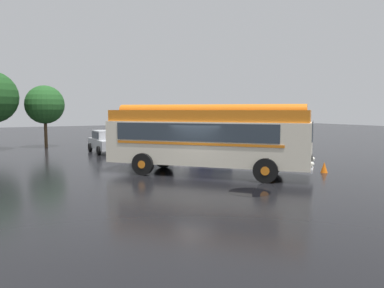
{
  "coord_description": "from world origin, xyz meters",
  "views": [
    {
      "loc": [
        -9.02,
        -15.39,
        3.24
      ],
      "look_at": [
        0.71,
        1.92,
        1.4
      ],
      "focal_mm": 35.0,
      "sensor_mm": 36.0,
      "label": 1
    }
  ],
  "objects_px": {
    "car_near_left": "(106,141)",
    "car_mid_right": "(175,139)",
    "vintage_bus": "(207,137)",
    "traffic_cone": "(324,167)",
    "box_van": "(205,131)",
    "car_mid_left": "(143,140)"
  },
  "relations": [
    {
      "from": "car_mid_left",
      "to": "traffic_cone",
      "type": "height_order",
      "value": "car_mid_left"
    },
    {
      "from": "traffic_cone",
      "to": "car_mid_left",
      "type": "bearing_deg",
      "value": 107.82
    },
    {
      "from": "car_near_left",
      "to": "car_mid_right",
      "type": "height_order",
      "value": "same"
    },
    {
      "from": "car_mid_left",
      "to": "box_van",
      "type": "distance_m",
      "value": 5.96
    },
    {
      "from": "box_van",
      "to": "traffic_cone",
      "type": "height_order",
      "value": "box_van"
    },
    {
      "from": "car_mid_right",
      "to": "box_van",
      "type": "height_order",
      "value": "box_van"
    },
    {
      "from": "car_mid_left",
      "to": "car_mid_right",
      "type": "distance_m",
      "value": 2.94
    },
    {
      "from": "traffic_cone",
      "to": "car_near_left",
      "type": "bearing_deg",
      "value": 116.45
    },
    {
      "from": "car_near_left",
      "to": "car_mid_left",
      "type": "bearing_deg",
      "value": -12.74
    },
    {
      "from": "car_near_left",
      "to": "car_mid_right",
      "type": "xyz_separation_m",
      "value": [
        5.66,
        -0.41,
        0.0
      ]
    },
    {
      "from": "car_mid_left",
      "to": "car_mid_right",
      "type": "height_order",
      "value": "same"
    },
    {
      "from": "vintage_bus",
      "to": "car_mid_left",
      "type": "distance_m",
      "value": 11.31
    },
    {
      "from": "traffic_cone",
      "to": "box_van",
      "type": "bearing_deg",
      "value": 84.0
    },
    {
      "from": "car_mid_right",
      "to": "car_near_left",
      "type": "bearing_deg",
      "value": 175.84
    },
    {
      "from": "car_near_left",
      "to": "traffic_cone",
      "type": "bearing_deg",
      "value": -63.55
    },
    {
      "from": "box_van",
      "to": "traffic_cone",
      "type": "distance_m",
      "value": 14.33
    },
    {
      "from": "traffic_cone",
      "to": "vintage_bus",
      "type": "bearing_deg",
      "value": 154.89
    },
    {
      "from": "vintage_bus",
      "to": "box_van",
      "type": "height_order",
      "value": "vintage_bus"
    },
    {
      "from": "vintage_bus",
      "to": "traffic_cone",
      "type": "xyz_separation_m",
      "value": [
        5.49,
        -2.57,
        -1.62
      ]
    },
    {
      "from": "car_mid_right",
      "to": "box_van",
      "type": "xyz_separation_m",
      "value": [
        2.99,
        0.23,
        0.52
      ]
    },
    {
      "from": "vintage_bus",
      "to": "box_van",
      "type": "xyz_separation_m",
      "value": [
        6.98,
        11.64,
        -0.53
      ]
    },
    {
      "from": "car_mid_left",
      "to": "box_van",
      "type": "height_order",
      "value": "box_van"
    }
  ]
}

